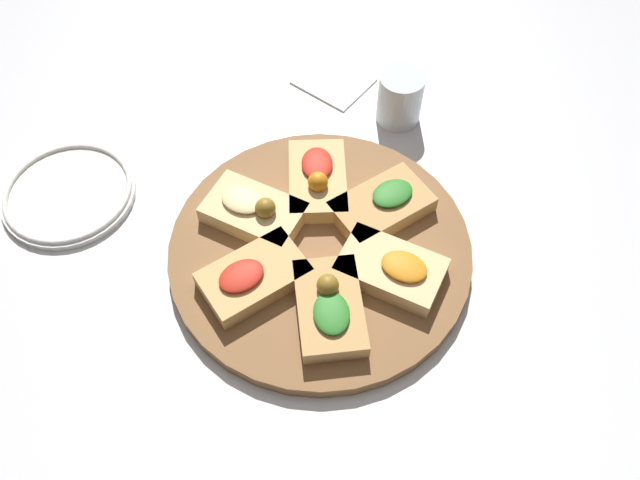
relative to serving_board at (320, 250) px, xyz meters
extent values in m
plane|color=silver|center=(0.00, 0.00, -0.01)|extent=(3.00, 3.00, 0.00)
cylinder|color=brown|center=(0.00, 0.00, 0.00)|extent=(0.43, 0.43, 0.02)
cube|color=tan|center=(0.06, 0.09, 0.03)|extent=(0.15, 0.16, 0.03)
ellipsoid|color=red|center=(0.07, 0.10, 0.04)|extent=(0.07, 0.08, 0.01)
cube|color=tan|center=(-0.05, 0.09, 0.03)|extent=(0.14, 0.16, 0.03)
ellipsoid|color=#2D7A28|center=(-0.06, 0.11, 0.04)|extent=(0.07, 0.08, 0.01)
sphere|color=olive|center=(-0.04, 0.08, 0.05)|extent=(0.03, 0.03, 0.03)
cube|color=#E5C689|center=(-0.11, 0.01, 0.03)|extent=(0.15, 0.09, 0.03)
ellipsoid|color=orange|center=(-0.13, 0.01, 0.04)|extent=(0.07, 0.05, 0.01)
cube|color=tan|center=(-0.06, -0.09, 0.03)|extent=(0.15, 0.16, 0.03)
ellipsoid|color=#2D7A28|center=(-0.07, -0.10, 0.04)|extent=(0.07, 0.08, 0.01)
cube|color=#DBB775|center=(0.04, -0.10, 0.03)|extent=(0.14, 0.16, 0.03)
ellipsoid|color=red|center=(0.05, -0.11, 0.04)|extent=(0.07, 0.08, 0.01)
sphere|color=orange|center=(0.04, -0.08, 0.05)|extent=(0.03, 0.03, 0.03)
cube|color=#E5C689|center=(0.11, -0.01, 0.03)|extent=(0.15, 0.10, 0.03)
ellipsoid|color=beige|center=(0.13, -0.01, 0.04)|extent=(0.07, 0.05, 0.01)
sphere|color=olive|center=(0.09, -0.01, 0.05)|extent=(0.03, 0.03, 0.03)
cylinder|color=white|center=(0.40, 0.05, -0.01)|extent=(0.20, 0.20, 0.01)
torus|color=white|center=(0.40, 0.05, 0.00)|extent=(0.20, 0.20, 0.01)
cylinder|color=silver|center=(-0.02, -0.30, 0.03)|extent=(0.07, 0.07, 0.09)
cube|color=white|center=(0.12, -0.35, -0.01)|extent=(0.14, 0.13, 0.01)
camera|label=1|loc=(-0.18, 0.45, 0.76)|focal=35.00mm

